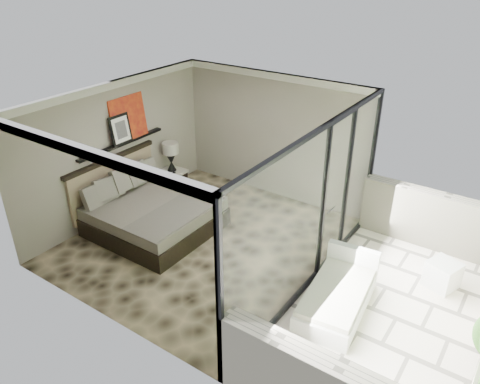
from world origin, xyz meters
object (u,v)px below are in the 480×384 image
Objects in this scene: ottoman at (443,274)px; lounger at (338,296)px; table_lamp at (171,153)px; bed at (151,212)px; nightstand at (172,180)px.

ottoman is 0.25× the size of lounger.
table_lamp is 0.37× the size of lounger.
bed is at bearing 172.96° from lounger.
lounger is (4.82, -1.51, -0.06)m from nightstand.
nightstand is 1.19× the size of ottoman.
ottoman is at bearing 15.15° from bed.
ottoman is at bearing 19.86° from nightstand.
lounger is at bearing -129.80° from ottoman.
bed is 3.35× the size of table_lamp.
table_lamp is 5.13m from lounger.
table_lamp is 6.10m from ottoman.
ottoman is (6.04, -0.04, -0.04)m from nightstand.
ottoman is at bearing 43.64° from lounger.
lounger is (4.84, -1.54, -0.74)m from table_lamp.
nightstand is 0.82× the size of table_lamp.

